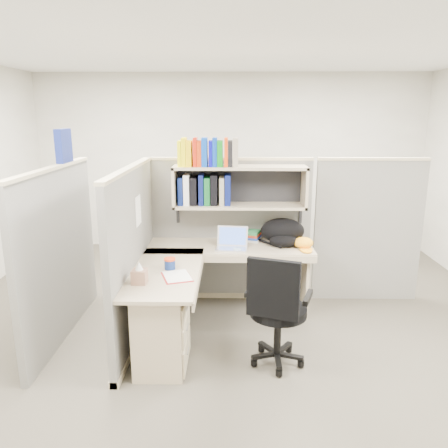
{
  "coord_description": "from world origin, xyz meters",
  "views": [
    {
      "loc": [
        0.01,
        -3.86,
        2.09
      ],
      "look_at": [
        -0.06,
        0.25,
        1.05
      ],
      "focal_mm": 35.0,
      "sensor_mm": 36.0,
      "label": 1
    }
  ],
  "objects_px": {
    "laptop": "(231,239)",
    "snack_canister": "(170,263)",
    "backpack": "(283,232)",
    "desk": "(184,305)",
    "task_chair": "(277,327)"
  },
  "relations": [
    {
      "from": "desk",
      "to": "snack_canister",
      "type": "bearing_deg",
      "value": 136.11
    },
    {
      "from": "desk",
      "to": "snack_canister",
      "type": "xyz_separation_m",
      "value": [
        -0.13,
        0.12,
        0.34
      ]
    },
    {
      "from": "backpack",
      "to": "snack_canister",
      "type": "height_order",
      "value": "backpack"
    },
    {
      "from": "laptop",
      "to": "task_chair",
      "type": "relative_size",
      "value": 0.32
    },
    {
      "from": "snack_canister",
      "to": "task_chair",
      "type": "bearing_deg",
      "value": -22.1
    },
    {
      "from": "laptop",
      "to": "backpack",
      "type": "height_order",
      "value": "backpack"
    },
    {
      "from": "desk",
      "to": "laptop",
      "type": "height_order",
      "value": "laptop"
    },
    {
      "from": "desk",
      "to": "laptop",
      "type": "relative_size",
      "value": 5.48
    },
    {
      "from": "laptop",
      "to": "task_chair",
      "type": "bearing_deg",
      "value": -63.05
    },
    {
      "from": "snack_canister",
      "to": "desk",
      "type": "bearing_deg",
      "value": -43.89
    },
    {
      "from": "desk",
      "to": "backpack",
      "type": "relative_size",
      "value": 3.74
    },
    {
      "from": "laptop",
      "to": "snack_canister",
      "type": "height_order",
      "value": "laptop"
    },
    {
      "from": "task_chair",
      "to": "snack_canister",
      "type": "bearing_deg",
      "value": 157.9
    },
    {
      "from": "desk",
      "to": "backpack",
      "type": "xyz_separation_m",
      "value": [
        0.97,
        0.9,
        0.43
      ]
    },
    {
      "from": "laptop",
      "to": "snack_canister",
      "type": "distance_m",
      "value": 0.82
    }
  ]
}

